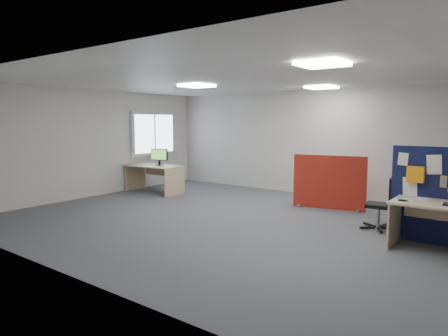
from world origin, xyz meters
The scene contains 12 objects.
floor centered at (0.00, 0.00, 0.00)m, with size 9.00×9.00×0.00m, color #53565B.
ceiling centered at (0.00, 0.00, 2.70)m, with size 9.00×7.00×0.02m, color white.
wall_back centered at (0.00, 3.50, 1.35)m, with size 9.00×0.02×2.70m, color silver.
wall_front centered at (0.00, -3.50, 1.35)m, with size 9.00×0.02×2.70m, color silver.
wall_left centered at (-4.50, 0.00, 1.35)m, with size 0.02×7.00×2.70m, color silver.
window centered at (-4.44, 2.00, 1.55)m, with size 0.06×1.70×1.30m.
ceiling_lights centered at (0.33, 0.67, 2.67)m, with size 4.10×4.10×0.04m.
red_divider centered at (0.91, 2.08, 0.58)m, with size 1.55×0.33×1.18m.
second_desk centered at (-3.68, 1.29, 0.55)m, with size 1.59×0.79×0.73m.
monitor_second centered at (-3.62, 1.40, 0.97)m, with size 0.48×0.22×0.44m.
office_chair centered at (2.36, 1.03, 0.55)m, with size 0.63×0.64×0.97m.
desk_papers centered at (3.19, 0.18, 0.73)m, with size 1.45×0.70×0.00m.
Camera 1 is at (4.20, -6.17, 1.91)m, focal length 32.00 mm.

